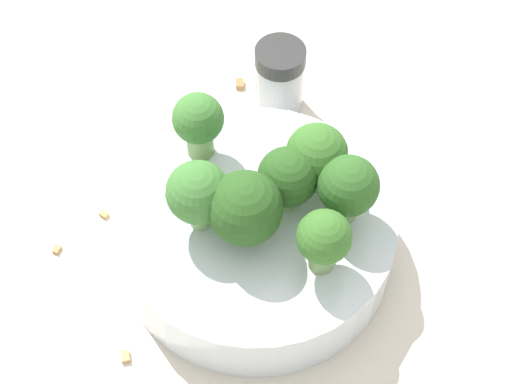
% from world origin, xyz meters
% --- Properties ---
extents(ground_plane, '(3.00, 3.00, 0.00)m').
position_xyz_m(ground_plane, '(0.00, 0.00, 0.00)').
color(ground_plane, beige).
extents(bowl, '(0.20, 0.20, 0.05)m').
position_xyz_m(bowl, '(0.00, 0.00, 0.02)').
color(bowl, silver).
rests_on(bowl, ground_plane).
extents(broccoli_floret_0, '(0.04, 0.04, 0.06)m').
position_xyz_m(broccoli_floret_0, '(0.01, 0.06, 0.08)').
color(broccoli_floret_0, '#7A9E5B').
rests_on(broccoli_floret_0, bowl).
extents(broccoli_floret_1, '(0.04, 0.04, 0.06)m').
position_xyz_m(broccoli_floret_1, '(-0.02, 0.04, 0.08)').
color(broccoli_floret_1, '#8EB770').
rests_on(broccoli_floret_1, bowl).
extents(broccoli_floret_2, '(0.04, 0.04, 0.06)m').
position_xyz_m(broccoli_floret_2, '(-0.00, -0.04, 0.08)').
color(broccoli_floret_2, '#8EB770').
rests_on(broccoli_floret_2, bowl).
extents(broccoli_floret_3, '(0.05, 0.05, 0.06)m').
position_xyz_m(broccoli_floret_3, '(0.01, -0.01, 0.08)').
color(broccoli_floret_3, '#7A9E5B').
rests_on(broccoli_floret_3, bowl).
extents(broccoli_floret_4, '(0.04, 0.04, 0.05)m').
position_xyz_m(broccoli_floret_4, '(-0.01, 0.02, 0.08)').
color(broccoli_floret_4, '#7A9E5B').
rests_on(broccoli_floret_4, bowl).
extents(broccoli_floret_5, '(0.04, 0.04, 0.05)m').
position_xyz_m(broccoli_floret_5, '(0.04, 0.04, 0.08)').
color(broccoli_floret_5, '#7A9E5B').
rests_on(broccoli_floret_5, bowl).
extents(broccoli_floret_6, '(0.04, 0.04, 0.06)m').
position_xyz_m(broccoli_floret_6, '(-0.06, -0.03, 0.08)').
color(broccoli_floret_6, '#7A9E5B').
rests_on(broccoli_floret_6, bowl).
extents(pepper_shaker, '(0.04, 0.04, 0.06)m').
position_xyz_m(pepper_shaker, '(-0.14, 0.04, 0.03)').
color(pepper_shaker, '#B2B7BC').
rests_on(pepper_shaker, ground_plane).
extents(almond_crumb_0, '(0.01, 0.01, 0.01)m').
position_xyz_m(almond_crumb_0, '(-0.05, -0.11, 0.00)').
color(almond_crumb_0, '#AD7F4C').
rests_on(almond_crumb_0, ground_plane).
extents(almond_crumb_1, '(0.01, 0.01, 0.01)m').
position_xyz_m(almond_crumb_1, '(-0.16, 0.01, 0.00)').
color(almond_crumb_1, olive).
rests_on(almond_crumb_1, ground_plane).
extents(almond_crumb_3, '(0.01, 0.01, 0.01)m').
position_xyz_m(almond_crumb_3, '(0.07, -0.10, 0.00)').
color(almond_crumb_3, tan).
rests_on(almond_crumb_3, ground_plane).
extents(almond_crumb_4, '(0.01, 0.01, 0.01)m').
position_xyz_m(almond_crumb_4, '(-0.02, -0.14, 0.00)').
color(almond_crumb_4, '#AD7F4C').
rests_on(almond_crumb_4, ground_plane).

